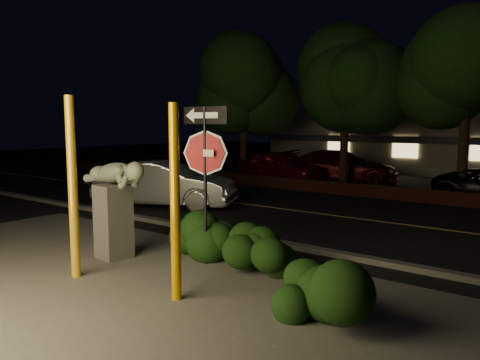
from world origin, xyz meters
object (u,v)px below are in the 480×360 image
at_px(parked_car_darkred, 341,166).
at_px(yellow_pole_right, 175,204).
at_px(yellow_pole_left, 73,188).
at_px(silver_sedan, 165,184).
at_px(parked_car_red, 281,166).
at_px(signpost, 205,153).
at_px(sculpture, 114,198).

bearing_deg(parked_car_darkred, yellow_pole_right, -179.89).
bearing_deg(yellow_pole_left, silver_sedan, 123.85).
height_order(silver_sedan, parked_car_red, parked_car_red).
xyz_separation_m(yellow_pole_right, parked_car_red, (-7.07, 14.21, -0.79)).
xyz_separation_m(signpost, parked_car_darkred, (-3.85, 14.41, -1.49)).
bearing_deg(signpost, sculpture, -157.66).
xyz_separation_m(yellow_pole_right, signpost, (-0.92, 1.75, 0.68)).
relative_size(signpost, parked_car_red, 0.68).
distance_m(yellow_pole_right, silver_sedan, 8.83).
distance_m(yellow_pole_left, parked_car_red, 15.33).
xyz_separation_m(yellow_pole_left, silver_sedan, (-4.19, 6.25, -0.89)).
relative_size(yellow_pole_left, parked_car_red, 0.72).
height_order(yellow_pole_right, silver_sedan, yellow_pole_right).
relative_size(signpost, silver_sedan, 0.66).
bearing_deg(yellow_pole_left, signpost, 56.24).
relative_size(sculpture, parked_car_red, 0.45).
distance_m(sculpture, parked_car_darkred, 15.40).
height_order(sculpture, parked_car_red, sculpture).
relative_size(yellow_pole_left, parked_car_darkred, 0.62).
height_order(silver_sedan, parked_car_darkred, silver_sedan).
bearing_deg(parked_car_darkred, sculpture, 171.20).
distance_m(yellow_pole_left, sculpture, 1.37).
xyz_separation_m(yellow_pole_right, parked_car_darkred, (-4.77, 16.16, -0.81)).
bearing_deg(yellow_pole_right, sculpture, 161.80).
distance_m(parked_car_red, parked_car_darkred, 3.01).
bearing_deg(yellow_pole_right, parked_car_red, 116.46).
bearing_deg(sculpture, yellow_pole_right, -11.90).
distance_m(signpost, sculpture, 2.24).
bearing_deg(sculpture, signpost, 31.09).
distance_m(signpost, parked_car_red, 13.98).
bearing_deg(silver_sedan, yellow_pole_left, -170.77).
bearing_deg(parked_car_darkred, parked_car_red, 113.90).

